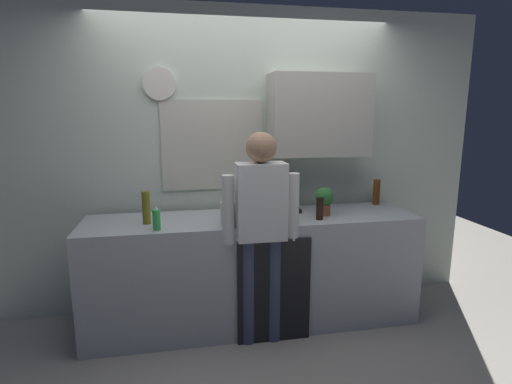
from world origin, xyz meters
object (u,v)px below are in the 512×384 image
bottle_olive_oil (146,208)px  coffee_maker (287,194)px  potted_plant (324,199)px  dish_soap (157,219)px  bottle_amber_beer (376,192)px  cup_yellow_cup (245,212)px  bottle_dark_sauce (320,208)px  storage_canister (230,213)px  bottle_clear_soda (280,201)px  person_at_sink (261,222)px

bottle_olive_oil → coffee_maker: bearing=10.0°
potted_plant → dish_soap: (-1.32, -0.18, -0.05)m
bottle_amber_beer → dish_soap: bearing=-166.7°
bottle_olive_oil → bottle_amber_beer: bottle_olive_oil is taller
cup_yellow_cup → bottle_amber_beer: bearing=9.7°
bottle_dark_sauce → cup_yellow_cup: bottle_dark_sauce is taller
bottle_amber_beer → storage_canister: bearing=-164.1°
coffee_maker → bottle_dark_sauce: size_ratio=1.83×
bottle_amber_beer → bottle_olive_oil: bearing=-172.3°
bottle_amber_beer → coffee_maker: bearing=-175.5°
cup_yellow_cup → storage_canister: (-0.14, -0.18, 0.04)m
bottle_clear_soda → cup_yellow_cup: size_ratio=3.29×
coffee_maker → person_at_sink: (-0.32, -0.46, -0.10)m
bottle_olive_oil → storage_canister: bottle_olive_oil is taller
bottle_olive_oil → bottle_amber_beer: bearing=7.7°
cup_yellow_cup → storage_canister: 0.24m
bottle_amber_beer → dish_soap: 1.97m
bottle_dark_sauce → person_at_sink: person_at_sink is taller
dish_soap → storage_canister: (0.53, 0.06, 0.01)m
bottle_amber_beer → person_at_sink: size_ratio=0.14×
coffee_maker → bottle_olive_oil: size_ratio=1.32×
bottle_dark_sauce → bottle_clear_soda: size_ratio=0.64×
potted_plant → cup_yellow_cup: bearing=174.4°
bottle_olive_oil → person_at_sink: bearing=-17.3°
bottle_amber_beer → bottle_dark_sauce: bottle_amber_beer is taller
coffee_maker → storage_canister: (-0.53, -0.33, -0.06)m
bottle_amber_beer → person_at_sink: bearing=-155.9°
dish_soap → bottle_clear_soda: bearing=9.0°
bottle_dark_sauce → potted_plant: size_ratio=0.78×
dish_soap → bottle_olive_oil: bearing=114.1°
bottle_dark_sauce → storage_canister: (-0.71, 0.00, -0.01)m
dish_soap → storage_canister: bearing=6.1°
storage_canister → person_at_sink: size_ratio=0.11×
coffee_maker → bottle_clear_soda: bearing=-116.3°
cup_yellow_cup → bottle_clear_soda: bearing=-18.6°
cup_yellow_cup → dish_soap: (-0.68, -0.24, 0.04)m
bottle_amber_beer → bottle_dark_sauce: size_ratio=1.28×
bottle_olive_oil → person_at_sink: size_ratio=0.16×
bottle_olive_oil → dish_soap: (0.08, -0.18, -0.05)m
bottle_clear_soda → potted_plant: (0.38, 0.03, -0.01)m
bottle_olive_oil → storage_canister: 0.63m
bottle_olive_oil → cup_yellow_cup: size_ratio=2.94×
storage_canister → cup_yellow_cup: bearing=51.8°
cup_yellow_cup → bottle_dark_sauce: bearing=-18.5°
cup_yellow_cup → dish_soap: bearing=-160.4°
bottle_amber_beer → bottle_dark_sauce: bearing=-149.6°
bottle_olive_oil → bottle_clear_soda: (1.03, -0.03, 0.02)m
bottle_dark_sauce → potted_plant: bearing=56.5°
coffee_maker → bottle_amber_beer: size_ratio=1.43×
bottle_olive_oil → storage_canister: size_ratio=1.47×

